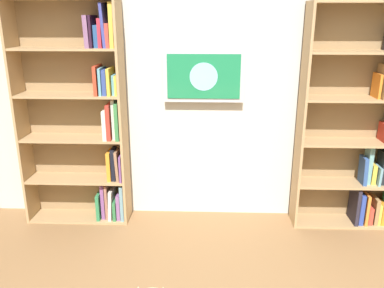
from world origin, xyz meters
TOP-DOWN VIEW (x-y plane):
  - wall_back at (0.00, -2.23)m, footprint 4.52×0.06m
  - bookshelf_left at (-1.34, -2.06)m, footprint 0.91×0.28m
  - bookshelf_right at (1.11, -2.06)m, footprint 0.95×0.28m
  - wall_mounted_tv at (0.06, -2.15)m, footprint 0.71×0.07m

SIDE VIEW (x-z plane):
  - bookshelf_left at x=-1.34m, z-range -0.06..1.92m
  - bookshelf_right at x=1.11m, z-range -0.01..1.99m
  - wall_back at x=0.00m, z-range 0.00..2.70m
  - wall_mounted_tv at x=0.06m, z-range 1.13..1.59m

